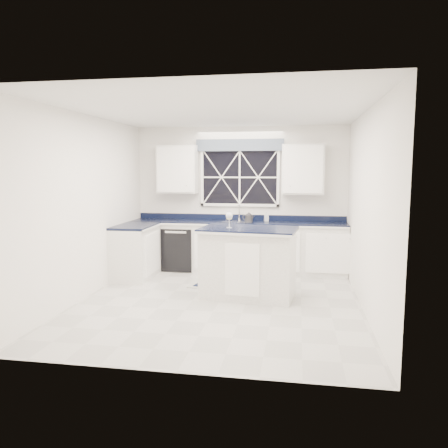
% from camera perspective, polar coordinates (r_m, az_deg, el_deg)
% --- Properties ---
extents(ground, '(4.50, 4.50, 0.00)m').
position_cam_1_polar(ground, '(6.40, -0.66, -10.13)').
color(ground, '#A1A29D').
rests_on(ground, ground).
extents(back_wall, '(4.00, 0.10, 2.70)m').
position_cam_1_polar(back_wall, '(8.36, 2.09, 3.37)').
color(back_wall, white).
rests_on(back_wall, ground).
extents(base_cabinets, '(3.99, 1.60, 0.90)m').
position_cam_1_polar(base_cabinets, '(8.06, -0.72, -3.21)').
color(base_cabinets, white).
rests_on(base_cabinets, ground).
extents(countertop, '(3.98, 0.64, 0.04)m').
position_cam_1_polar(countertop, '(8.10, 1.79, 0.20)').
color(countertop, black).
rests_on(countertop, base_cabinets).
extents(dishwasher, '(0.60, 0.58, 0.82)m').
position_cam_1_polar(dishwasher, '(8.40, -5.69, -3.10)').
color(dishwasher, black).
rests_on(dishwasher, ground).
extents(window, '(1.65, 0.09, 1.26)m').
position_cam_1_polar(window, '(8.29, 2.06, 6.67)').
color(window, black).
rests_on(window, ground).
extents(upper_cabinets, '(3.10, 0.34, 0.90)m').
position_cam_1_polar(upper_cabinets, '(8.17, 1.95, 7.15)').
color(upper_cabinets, white).
rests_on(upper_cabinets, ground).
extents(faucet, '(0.05, 0.20, 0.30)m').
position_cam_1_polar(faucet, '(8.27, 1.98, 1.59)').
color(faucet, silver).
rests_on(faucet, countertop).
extents(island, '(1.48, 0.99, 1.04)m').
position_cam_1_polar(island, '(6.55, 3.19, -5.00)').
color(island, white).
rests_on(island, ground).
extents(rug, '(1.49, 1.08, 0.02)m').
position_cam_1_polar(rug, '(7.25, 1.35, -7.96)').
color(rug, '#ABABA6').
rests_on(rug, ground).
extents(kettle, '(0.24, 0.18, 0.17)m').
position_cam_1_polar(kettle, '(8.10, 3.25, 0.91)').
color(kettle, '#2F2F31').
rests_on(kettle, countertop).
extents(wine_glass, '(0.10, 0.10, 0.25)m').
position_cam_1_polar(wine_glass, '(6.45, 0.69, 1.00)').
color(wine_glass, silver).
rests_on(wine_glass, island).
extents(soap_bottle, '(0.09, 0.09, 0.17)m').
position_cam_1_polar(soap_bottle, '(8.17, 5.56, 0.97)').
color(soap_bottle, silver).
rests_on(soap_bottle, countertop).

